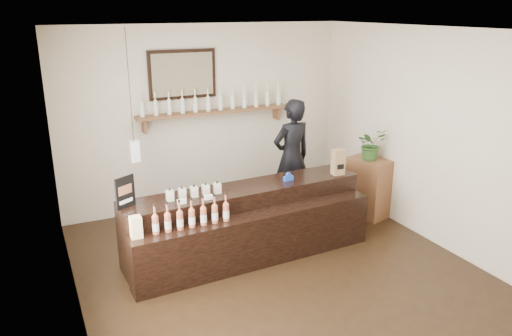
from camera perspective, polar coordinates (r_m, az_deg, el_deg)
The scene contains 10 objects.
ground at distance 6.11m, azimuth 2.73°, elevation -11.77°, with size 5.00×5.00×0.00m, color black.
room_shell at distance 5.47m, azimuth 3.00°, elevation 3.93°, with size 5.00×5.00×5.00m.
back_wall_decor at distance 7.54m, azimuth -6.61°, elevation 8.14°, with size 2.66×0.96×1.69m.
counter at distance 6.32m, azimuth -0.98°, elevation -6.46°, with size 3.14×0.98×1.02m.
promo_sign at distance 5.76m, azimuth -14.73°, elevation -2.69°, with size 0.24×0.15×0.37m.
paper_bag at distance 6.76m, azimuth 9.37°, elevation 0.68°, with size 0.17×0.13×0.35m.
tape_dispenser at distance 6.48m, azimuth 3.73°, elevation -1.09°, with size 0.14×0.07×0.11m.
side_cabinet at distance 7.67m, azimuth 12.67°, elevation -2.18°, with size 0.59×0.71×0.88m.
potted_plant at distance 7.47m, azimuth 13.02°, elevation 2.68°, with size 0.42×0.36×0.46m, color #305B24.
shopkeeper at distance 7.43m, azimuth 4.11°, elevation 2.06°, with size 0.73×0.48×1.99m, color black.
Camera 1 is at (-2.51, -4.67, 3.03)m, focal length 35.00 mm.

